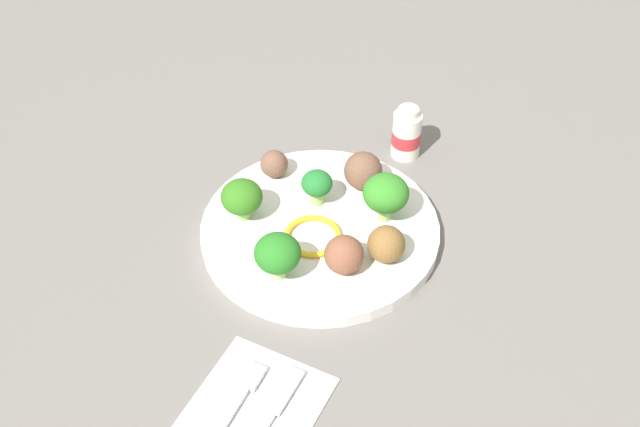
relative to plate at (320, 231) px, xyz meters
The scene contains 15 objects.
ground_plane 0.01m from the plate, ahead, with size 4.00×4.00×0.00m, color slate.
plate is the anchor object (origin of this frame).
broccoli_floret_back_left 0.10m from the plate, 102.62° to the left, with size 0.05×0.05×0.05m.
broccoli_floret_mid_right 0.05m from the plate, 27.49° to the left, with size 0.04×0.04×0.05m.
broccoli_floret_back_right 0.09m from the plate, 57.54° to the right, with size 0.05×0.05×0.06m.
broccoli_floret_center 0.10m from the plate, behind, with size 0.05×0.05×0.06m.
meatball_mid_right 0.09m from the plate, 13.83° to the right, with size 0.05×0.05×0.05m, color brown.
meatball_center 0.08m from the plate, 136.28° to the right, with size 0.04×0.04×0.04m, color brown.
meatball_front_right 0.09m from the plate, 102.22° to the right, with size 0.04×0.04×0.04m, color brown.
meatball_far_rim 0.11m from the plate, 54.10° to the left, with size 0.03×0.03×0.03m, color brown.
pepper_ring_back_left 0.02m from the plate, behind, with size 0.07×0.07×0.01m, color yellow.
napkin 0.26m from the plate, behind, with size 0.17×0.12×0.01m, color white.
fork 0.25m from the plate, behind, with size 0.12×0.02×0.01m.
knife 0.26m from the plate, 169.20° to the right, with size 0.15×0.03×0.01m.
yogurt_bottle 0.19m from the plate, 13.93° to the right, with size 0.04×0.04×0.07m.
Camera 1 is at (-0.64, -0.26, 0.69)m, focal length 46.57 mm.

